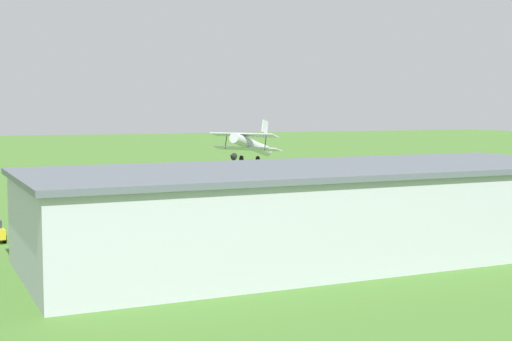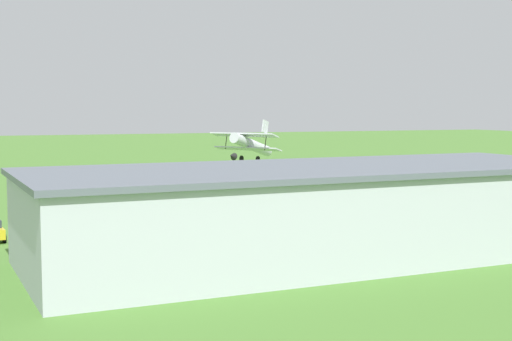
{
  "view_description": "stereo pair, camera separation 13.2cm",
  "coord_description": "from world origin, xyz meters",
  "views": [
    {
      "loc": [
        21.42,
        75.67,
        9.65
      ],
      "look_at": [
        -3.9,
        13.81,
        4.0
      ],
      "focal_mm": 51.7,
      "sensor_mm": 36.0,
      "label": 1
    },
    {
      "loc": [
        21.29,
        75.72,
        9.65
      ],
      "look_at": [
        -3.9,
        13.81,
        4.0
      ],
      "focal_mm": 51.7,
      "sensor_mm": 36.0,
      "label": 2
    }
  ],
  "objects": [
    {
      "name": "person_near_hangar_door",
      "position": [
        -15.44,
        14.45,
        0.88
      ],
      "size": [
        0.43,
        0.43,
        1.76
      ],
      "color": "navy",
      "rests_on": "ground_plane"
    },
    {
      "name": "biplane",
      "position": [
        -5.86,
        7.39,
        6.07
      ],
      "size": [
        7.46,
        7.32,
        4.24
      ],
      "color": "silver"
    },
    {
      "name": "hangar",
      "position": [
        -0.61,
        33.46,
        2.98
      ],
      "size": [
        38.84,
        15.99,
        5.95
      ],
      "color": "#B7BCC6",
      "rests_on": "ground_plane"
    },
    {
      "name": "person_walking_on_apron",
      "position": [
        15.37,
        19.32,
        0.87
      ],
      "size": [
        0.51,
        0.51,
        1.74
      ],
      "color": "#3F3F47",
      "rests_on": "ground_plane"
    },
    {
      "name": "person_beside_truck",
      "position": [
        -15.88,
        19.41,
        0.89
      ],
      "size": [
        0.53,
        0.53,
        1.77
      ],
      "color": "#B23333",
      "rests_on": "ground_plane"
    },
    {
      "name": "person_crossing_taxiway",
      "position": [
        13.88,
        15.07,
        0.78
      ],
      "size": [
        0.47,
        0.47,
        1.57
      ],
      "color": "#3F3F47",
      "rests_on": "ground_plane"
    },
    {
      "name": "person_at_fence_line",
      "position": [
        -20.14,
        17.71,
        0.86
      ],
      "size": [
        0.51,
        0.51,
        1.72
      ],
      "color": "navy",
      "rests_on": "ground_plane"
    },
    {
      "name": "ground_plane",
      "position": [
        0.0,
        0.0,
        0.0
      ],
      "size": [
        400.0,
        400.0,
        0.0
      ],
      "primitive_type": "plane",
      "color": "#47752D"
    }
  ]
}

